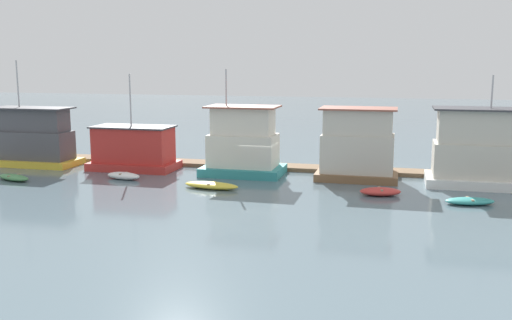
% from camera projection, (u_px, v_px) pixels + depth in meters
% --- Properties ---
extents(ground_plane, '(200.00, 200.00, 0.00)m').
position_uv_depth(ground_plane, '(259.00, 176.00, 43.18)').
color(ground_plane, slate).
extents(dock_walkway, '(51.00, 2.17, 0.30)m').
position_uv_depth(dock_walkway, '(269.00, 166.00, 46.36)').
color(dock_walkway, brown).
rests_on(dock_walkway, ground_plane).
extents(houseboat_yellow, '(7.48, 3.50, 8.67)m').
position_uv_depth(houseboat_yellow, '(33.00, 140.00, 47.51)').
color(houseboat_yellow, gold).
rests_on(houseboat_yellow, ground_plane).
extents(houseboat_red, '(6.87, 3.63, 7.60)m').
position_uv_depth(houseboat_red, '(134.00, 149.00, 45.63)').
color(houseboat_red, red).
rests_on(houseboat_red, ground_plane).
extents(houseboat_teal, '(6.11, 4.06, 8.01)m').
position_uv_depth(houseboat_teal, '(243.00, 145.00, 43.40)').
color(houseboat_teal, teal).
rests_on(houseboat_teal, ground_plane).
extents(houseboat_brown, '(5.90, 3.68, 5.28)m').
position_uv_depth(houseboat_brown, '(358.00, 146.00, 41.58)').
color(houseboat_brown, brown).
rests_on(houseboat_brown, ground_plane).
extents(houseboat_white, '(7.05, 3.97, 7.66)m').
position_uv_depth(houseboat_white, '(480.00, 151.00, 39.36)').
color(houseboat_white, white).
rests_on(houseboat_white, ground_plane).
extents(dinghy_green, '(3.30, 2.05, 0.43)m').
position_uv_depth(dinghy_green, '(14.00, 177.00, 41.57)').
color(dinghy_green, '#47844C').
rests_on(dinghy_green, ground_plane).
extents(dinghy_white, '(2.87, 1.51, 0.53)m').
position_uv_depth(dinghy_white, '(124.00, 176.00, 41.93)').
color(dinghy_white, white).
rests_on(dinghy_white, ground_plane).
extents(dinghy_yellow, '(4.02, 1.71, 0.46)m').
position_uv_depth(dinghy_yellow, '(211.00, 185.00, 38.86)').
color(dinghy_yellow, yellow).
rests_on(dinghy_yellow, ground_plane).
extents(dinghy_red, '(2.87, 1.91, 0.51)m').
position_uv_depth(dinghy_red, '(380.00, 191.00, 36.88)').
color(dinghy_red, red).
rests_on(dinghy_red, ground_plane).
extents(dinghy_teal, '(3.18, 1.96, 0.41)m').
position_uv_depth(dinghy_teal, '(470.00, 201.00, 34.54)').
color(dinghy_teal, teal).
rests_on(dinghy_teal, ground_plane).
extents(mooring_post_near_right, '(0.22, 0.22, 1.42)m').
position_uv_depth(mooring_post_near_right, '(224.00, 161.00, 45.79)').
color(mooring_post_near_right, brown).
rests_on(mooring_post_near_right, ground_plane).
extents(mooring_post_near_left, '(0.28, 0.28, 1.25)m').
position_uv_depth(mooring_post_near_left, '(460.00, 172.00, 41.51)').
color(mooring_post_near_left, '#846B4C').
rests_on(mooring_post_near_left, ground_plane).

